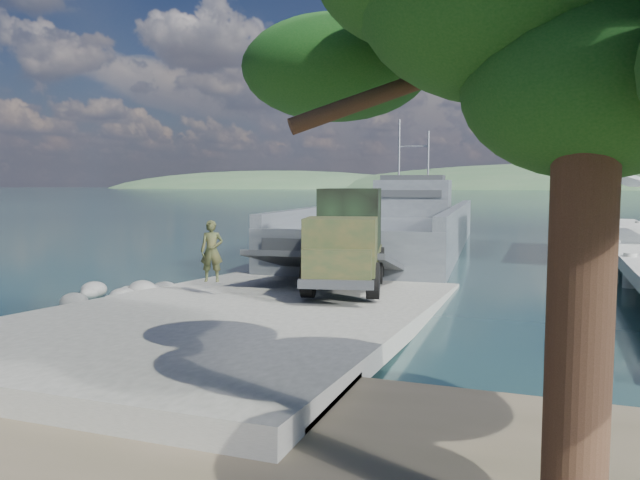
{
  "coord_description": "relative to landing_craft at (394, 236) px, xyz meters",
  "views": [
    {
      "loc": [
        8.27,
        -17.29,
        4.1
      ],
      "look_at": [
        -0.25,
        6.0,
        1.89
      ],
      "focal_mm": 35.0,
      "sensor_mm": 36.0,
      "label": 1
    }
  ],
  "objects": [
    {
      "name": "ground",
      "position": [
        0.92,
        -21.58,
        -0.81
      ],
      "size": [
        1400.0,
        1400.0,
        0.0
      ],
      "primitive_type": "plane",
      "color": "#183239",
      "rests_on": "ground"
    },
    {
      "name": "boat_ramp",
      "position": [
        0.92,
        -22.58,
        -0.56
      ],
      "size": [
        10.0,
        18.0,
        0.5
      ],
      "primitive_type": "cube",
      "color": "slate",
      "rests_on": "ground"
    },
    {
      "name": "shoreline_rocks",
      "position": [
        -5.28,
        -21.08,
        -0.81
      ],
      "size": [
        3.2,
        5.6,
        0.9
      ],
      "primitive_type": null,
      "color": "#5E5E5C",
      "rests_on": "ground"
    },
    {
      "name": "distant_headlands",
      "position": [
        50.92,
        538.42,
        -0.81
      ],
      "size": [
        1000.0,
        240.0,
        48.0
      ],
      "primitive_type": null,
      "color": "#395C3A",
      "rests_on": "ground"
    },
    {
      "name": "landing_craft",
      "position": [
        0.0,
        0.0,
        0.0
      ],
      "size": [
        10.78,
        33.92,
        9.93
      ],
      "rotation": [
        0.0,
        0.0,
        0.08
      ],
      "color": "#40474B",
      "rests_on": "ground"
    },
    {
      "name": "military_truck",
      "position": [
        2.52,
        -17.76,
        1.41
      ],
      "size": [
        3.82,
        7.75,
        3.45
      ],
      "rotation": [
        0.0,
        0.0,
        0.22
      ],
      "color": "black",
      "rests_on": "boat_ramp"
    },
    {
      "name": "soldier",
      "position": [
        -1.21,
        -20.87,
        0.71
      ],
      "size": [
        0.87,
        0.72,
        2.04
      ],
      "primitive_type": "imported",
      "rotation": [
        0.0,
        0.0,
        0.37
      ],
      "color": "#21341C",
      "rests_on": "boat_ramp"
    },
    {
      "name": "overhang_tree",
      "position": [
        8.99,
        -31.86,
        5.07
      ],
      "size": [
        8.08,
        7.45,
        7.34
      ],
      "color": "#342215",
      "rests_on": "ground"
    }
  ]
}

